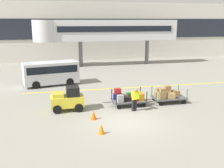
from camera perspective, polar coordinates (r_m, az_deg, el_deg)
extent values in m
plane|color=gray|center=(15.58, 3.13, -8.22)|extent=(120.00, 120.00, 0.00)
cube|color=yellow|center=(23.77, 6.49, -0.62)|extent=(20.41, 0.42, 0.01)
cube|color=beige|center=(40.12, -7.44, 11.07)|extent=(50.55, 2.40, 8.31)
cube|color=#1E232D|center=(38.87, -7.26, 11.62)|extent=(48.02, 0.12, 2.80)
cube|color=silver|center=(34.91, 0.59, 11.41)|extent=(16.23, 2.20, 2.60)
cylinder|color=silver|center=(33.90, -14.14, 10.95)|extent=(3.00, 3.00, 2.60)
cube|color=black|center=(33.79, 1.06, 11.68)|extent=(14.61, 0.08, 0.70)
cylinder|color=#59595B|center=(34.35, -6.72, 6.43)|extent=(0.50, 0.50, 3.20)
cylinder|color=#59595B|center=(36.45, 7.46, 6.81)|extent=(0.50, 0.50, 3.20)
cube|color=gold|center=(17.63, -9.54, -3.61)|extent=(2.11, 1.12, 0.70)
cube|color=black|center=(17.48, -8.42, -1.50)|extent=(0.81, 1.00, 0.60)
cube|color=gold|center=(17.48, -11.48, -2.25)|extent=(0.71, 0.94, 0.24)
cylinder|color=black|center=(18.21, -11.77, -4.32)|extent=(0.56, 0.19, 0.56)
cylinder|color=black|center=(17.21, -11.63, -5.36)|extent=(0.56, 0.19, 0.56)
cylinder|color=black|center=(18.29, -7.49, -4.06)|extent=(0.56, 0.19, 0.56)
cylinder|color=black|center=(17.30, -7.09, -5.08)|extent=(0.56, 0.19, 0.56)
cube|color=#4C4C4F|center=(18.47, 3.62, -3.54)|extent=(2.31, 1.42, 0.08)
cylinder|color=black|center=(18.68, -0.05, -2.07)|extent=(0.06, 0.06, 0.70)
cylinder|color=black|center=(17.48, 0.95, -3.16)|extent=(0.06, 0.06, 0.70)
cylinder|color=black|center=(19.27, 6.07, -1.65)|extent=(0.06, 0.06, 0.70)
cylinder|color=black|center=(18.11, 7.45, -2.68)|extent=(0.06, 0.06, 0.70)
cylinder|color=black|center=(18.84, 0.56, -3.80)|extent=(0.32, 0.10, 0.32)
cylinder|color=black|center=(17.75, 1.52, -4.90)|extent=(0.32, 0.10, 0.32)
cylinder|color=black|center=(19.33, 5.53, -3.42)|extent=(0.32, 0.10, 0.32)
cylinder|color=black|center=(18.26, 6.76, -4.46)|extent=(0.32, 0.10, 0.32)
cylinder|color=#333333|center=(18.09, -0.93, -3.94)|extent=(0.70, 0.06, 0.05)
cube|color=navy|center=(18.53, 1.19, -2.63)|extent=(0.58, 0.27, 0.43)
cube|color=#99999E|center=(17.91, 1.74, -3.13)|extent=(0.43, 0.36, 0.48)
cube|color=#726651|center=(18.58, 2.64, -2.73)|extent=(0.54, 0.27, 0.34)
cube|color=black|center=(18.10, 3.14, -3.27)|extent=(0.60, 0.32, 0.29)
cube|color=#236B2D|center=(18.74, 3.98, -2.48)|extent=(0.56, 0.32, 0.43)
cube|color=red|center=(18.17, 4.72, -2.98)|extent=(0.45, 0.36, 0.45)
cube|color=orange|center=(18.91, 5.59, -2.35)|extent=(0.59, 0.38, 0.44)
cube|color=orange|center=(18.37, 6.08, -2.77)|extent=(0.48, 0.38, 0.48)
cube|color=red|center=(18.43, 1.19, -1.49)|extent=(0.45, 0.32, 0.34)
cube|color=#4C4C4F|center=(19.54, 12.06, -2.85)|extent=(2.31, 1.42, 0.08)
cylinder|color=#237033|center=(19.58, 8.51, -1.48)|extent=(0.06, 0.06, 0.70)
cylinder|color=#237033|center=(18.44, 10.01, -2.48)|extent=(0.06, 0.06, 0.70)
cylinder|color=#237033|center=(20.46, 14.00, -1.09)|extent=(0.06, 0.06, 0.70)
cylinder|color=#237033|center=(19.38, 15.76, -2.01)|extent=(0.06, 0.06, 0.70)
cylinder|color=black|center=(19.77, 9.03, -3.13)|extent=(0.32, 0.10, 0.32)
cylinder|color=black|center=(18.73, 10.43, -4.13)|extent=(0.32, 0.10, 0.32)
cylinder|color=black|center=(20.49, 13.49, -2.76)|extent=(0.32, 0.10, 0.32)
cylinder|color=black|center=(19.48, 15.07, -3.69)|extent=(0.32, 0.10, 0.32)
cylinder|color=#333333|center=(18.96, 7.96, -3.25)|extent=(0.70, 0.06, 0.05)
cube|color=olive|center=(19.45, 9.92, -2.11)|extent=(0.56, 0.50, 0.39)
cube|color=#9E7A4C|center=(18.90, 10.63, -2.40)|extent=(0.58, 0.44, 0.52)
cube|color=olive|center=(19.75, 11.68, -1.94)|extent=(0.47, 0.56, 0.40)
cube|color=#A87F4C|center=(19.21, 12.45, -2.45)|extent=(0.59, 0.48, 0.38)
cube|color=#9E7A4C|center=(20.06, 13.43, -1.84)|extent=(0.52, 0.47, 0.37)
cube|color=olive|center=(19.37, 9.96, -1.20)|extent=(0.46, 0.38, 0.25)
cube|color=olive|center=(18.80, 10.68, -1.32)|extent=(0.40, 0.32, 0.22)
cube|color=#9E7A4C|center=(19.66, 11.73, -0.88)|extent=(0.48, 0.35, 0.35)
cylinder|color=black|center=(17.36, 4.47, -4.50)|extent=(0.16, 0.16, 0.82)
cylinder|color=black|center=(17.46, 5.03, -4.40)|extent=(0.16, 0.16, 0.82)
cube|color=#D1E51E|center=(17.13, 4.98, -2.39)|extent=(0.49, 0.51, 0.61)
sphere|color=#8C6647|center=(16.94, 5.22, -1.29)|extent=(0.22, 0.22, 0.22)
cube|color=silver|center=(24.74, -12.94, 2.40)|extent=(5.07, 2.76, 1.90)
cube|color=black|center=(24.67, -12.99, 3.31)|extent=(4.70, 2.73, 0.64)
cylinder|color=black|center=(23.83, -15.93, -0.19)|extent=(0.71, 0.36, 0.68)
cylinder|color=black|center=(24.39, -9.01, 0.48)|extent=(0.71, 0.36, 0.68)
cone|color=orange|center=(14.01, -2.33, -9.55)|extent=(0.36, 0.36, 0.55)
cone|color=#EA590F|center=(15.98, -3.97, -6.61)|extent=(0.36, 0.36, 0.55)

